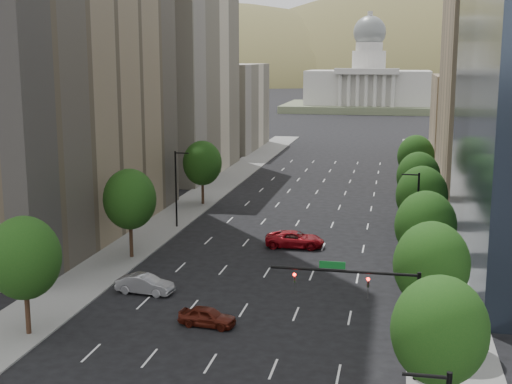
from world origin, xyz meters
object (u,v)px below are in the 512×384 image
Objects in this scene: car_maroon at (207,317)px; car_red_far at (295,239)px; car_silver at (145,284)px; capitol at (368,87)px; traffic_signal at (376,299)px.

car_red_far is (3.15, 23.03, 0.12)m from car_maroon.
car_silver is at bearing 145.27° from car_red_far.
capitol is at bearing -3.31° from car_red_far.
car_maroon is 0.70× the size of car_red_far.
car_red_far is at bearing 107.60° from traffic_signal.
car_maroon is 23.24m from car_red_far.
car_red_far is at bearing -89.63° from capitol.
traffic_signal is 14.61m from car_maroon.
car_silver reaches higher than car_maroon.
traffic_signal reaches higher than car_silver.
car_red_far is at bearing -25.06° from car_silver.
traffic_signal is 219.99m from capitol.
capitol is 13.96× the size of car_maroon.
car_maroon is at bearing 168.53° from car_red_far.
car_maroon is at bearing -90.51° from capitol.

